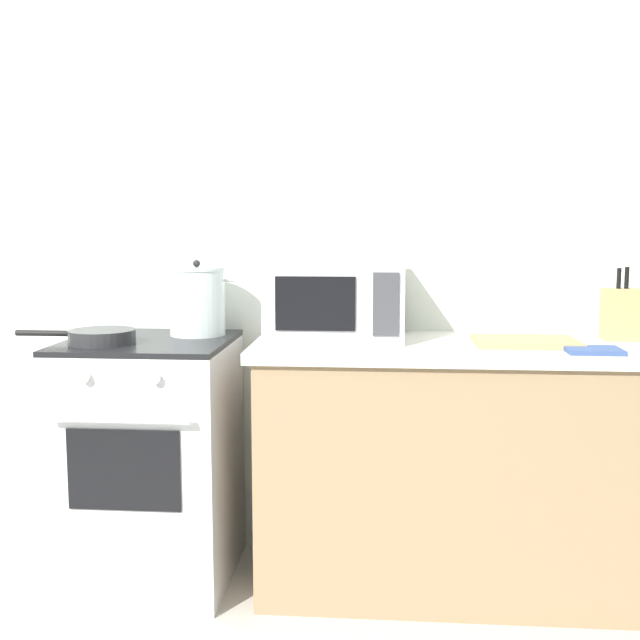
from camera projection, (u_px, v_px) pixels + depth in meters
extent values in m
cube|color=silver|center=(330.00, 248.00, 3.09)|extent=(4.40, 0.10, 2.50)
cube|color=#8C7051|center=(486.00, 472.00, 2.80)|extent=(1.64, 0.56, 0.88)
cube|color=beige|center=(489.00, 349.00, 2.74)|extent=(1.70, 0.60, 0.04)
cube|color=silver|center=(151.00, 463.00, 2.88)|extent=(0.60, 0.60, 0.90)
cube|color=black|center=(148.00, 342.00, 2.82)|extent=(0.60, 0.60, 0.02)
cube|color=black|center=(124.00, 470.00, 2.57)|extent=(0.39, 0.01, 0.28)
cylinder|color=silver|center=(119.00, 420.00, 2.52)|extent=(0.48, 0.02, 0.02)
cylinder|color=silver|center=(85.00, 377.00, 2.53)|extent=(0.04, 0.02, 0.04)
cylinder|color=silver|center=(155.00, 378.00, 2.51)|extent=(0.04, 0.02, 0.04)
cylinder|color=silver|center=(197.00, 303.00, 2.92)|extent=(0.21, 0.21, 0.25)
cylinder|color=silver|center=(197.00, 269.00, 2.91)|extent=(0.22, 0.22, 0.01)
sphere|color=black|center=(197.00, 264.00, 2.90)|extent=(0.03, 0.03, 0.03)
cylinder|color=silver|center=(165.00, 280.00, 2.92)|extent=(0.05, 0.01, 0.01)
cylinder|color=silver|center=(229.00, 280.00, 2.90)|extent=(0.05, 0.01, 0.01)
cylinder|color=#28282B|center=(102.00, 337.00, 2.72)|extent=(0.24, 0.24, 0.05)
cylinder|color=black|center=(43.00, 333.00, 2.74)|extent=(0.20, 0.02, 0.02)
cube|color=silver|center=(336.00, 299.00, 2.82)|extent=(0.50, 0.36, 0.30)
cube|color=black|center=(315.00, 304.00, 2.65)|extent=(0.28, 0.01, 0.19)
cube|color=#38383D|center=(386.00, 304.00, 2.63)|extent=(0.09, 0.01, 0.22)
cube|color=tan|center=(526.00, 342.00, 2.70)|extent=(0.36, 0.26, 0.02)
cube|color=tan|center=(621.00, 314.00, 2.80)|extent=(0.13, 0.10, 0.19)
cylinder|color=black|center=(619.00, 278.00, 2.79)|extent=(0.02, 0.02, 0.08)
cylinder|color=black|center=(627.00, 278.00, 2.78)|extent=(0.02, 0.02, 0.08)
cube|color=#33477A|center=(593.00, 350.00, 2.53)|extent=(0.18, 0.14, 0.02)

